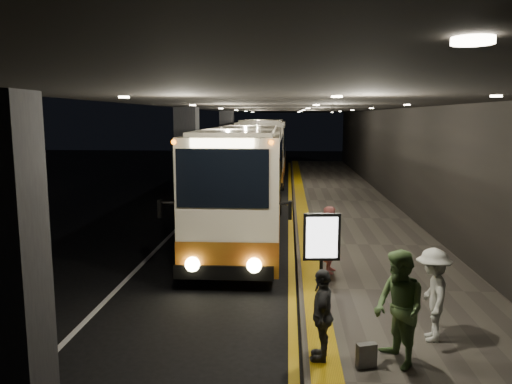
{
  "coord_description": "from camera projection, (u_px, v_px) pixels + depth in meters",
  "views": [
    {
      "loc": [
        2.22,
        -14.24,
        4.06
      ],
      "look_at": [
        1.22,
        1.29,
        1.7
      ],
      "focal_mm": 35.0,
      "sensor_mm": 36.0,
      "label": 1
    }
  ],
  "objects": [
    {
      "name": "passenger_waiting_green",
      "position": [
        399.0,
        309.0,
        7.83
      ],
      "size": [
        0.83,
        1.03,
        1.85
      ],
      "primitive_type": "imported",
      "rotation": [
        0.0,
        0.0,
        -1.23
      ],
      "color": "#547742",
      "rests_on": "sidewalk"
    },
    {
      "name": "kerb_stripe_yellow",
      "position": [
        291.0,
        221.0,
        19.58
      ],
      "size": [
        0.18,
        50.0,
        0.01
      ],
      "primitive_type": "cube",
      "color": "gold",
      "rests_on": "ground"
    },
    {
      "name": "passenger_boarding",
      "position": [
        331.0,
        240.0,
        12.53
      ],
      "size": [
        0.52,
        0.69,
        1.7
      ],
      "primitive_type": "imported",
      "rotation": [
        0.0,
        0.0,
        1.36
      ],
      "color": "#A54F4D",
      "rests_on": "sidewalk"
    },
    {
      "name": "support_columns",
      "position": [
        188.0,
        167.0,
        18.51
      ],
      "size": [
        0.8,
        24.8,
        4.4
      ],
      "color": "black",
      "rests_on": "ground"
    },
    {
      "name": "canopy",
      "position": [
        296.0,
        102.0,
        18.88
      ],
      "size": [
        9.0,
        50.0,
        0.4
      ],
      "primitive_type": "cube",
      "color": "black",
      "rests_on": "support_columns"
    },
    {
      "name": "lane_line_white",
      "position": [
        186.0,
        219.0,
        19.84
      ],
      "size": [
        0.12,
        50.0,
        0.01
      ],
      "primitive_type": "cube",
      "color": "silver",
      "rests_on": "ground"
    },
    {
      "name": "coach_main",
      "position": [
        245.0,
        186.0,
        16.84
      ],
      "size": [
        2.55,
        11.59,
        3.59
      ],
      "rotation": [
        0.0,
        0.0,
        0.01
      ],
      "color": "beige",
      "rests_on": "ground"
    },
    {
      "name": "bag_polka",
      "position": [
        366.0,
        355.0,
        7.85
      ],
      "size": [
        0.34,
        0.23,
        0.38
      ],
      "primitive_type": "cube",
      "rotation": [
        0.0,
        0.0,
        0.32
      ],
      "color": "black",
      "rests_on": "sidewalk"
    },
    {
      "name": "stanchion_post",
      "position": [
        308.0,
        240.0,
        13.76
      ],
      "size": [
        0.05,
        0.05,
        1.04
      ],
      "primitive_type": "cylinder",
      "color": "black",
      "rests_on": "sidewalk"
    },
    {
      "name": "ground",
      "position": [
        212.0,
        255.0,
        14.8
      ],
      "size": [
        90.0,
        90.0,
        0.0
      ],
      "primitive_type": "plane",
      "color": "black"
    },
    {
      "name": "coach_second",
      "position": [
        265.0,
        153.0,
        31.1
      ],
      "size": [
        2.56,
        11.95,
        3.75
      ],
      "rotation": [
        0.0,
        0.0,
        -0.01
      ],
      "color": "beige",
      "rests_on": "ground"
    },
    {
      "name": "sidewalk",
      "position": [
        352.0,
        220.0,
        19.42
      ],
      "size": [
        4.5,
        50.0,
        0.15
      ],
      "primitive_type": "cube",
      "color": "#514C44",
      "rests_on": "ground"
    },
    {
      "name": "tactile_strip",
      "position": [
        303.0,
        217.0,
        19.53
      ],
      "size": [
        0.5,
        50.0,
        0.01
      ],
      "primitive_type": "cube",
      "color": "gold",
      "rests_on": "sidewalk"
    },
    {
      "name": "passenger_waiting_grey",
      "position": [
        322.0,
        314.0,
        8.02
      ],
      "size": [
        0.58,
        0.94,
        1.52
      ],
      "primitive_type": "imported",
      "rotation": [
        0.0,
        0.0,
        -1.71
      ],
      "color": "#494A4E",
      "rests_on": "sidewalk"
    },
    {
      "name": "terminal_wall",
      "position": [
        415.0,
        145.0,
        18.83
      ],
      "size": [
        0.1,
        50.0,
        6.0
      ],
      "primitive_type": "cube",
      "color": "black",
      "rests_on": "ground"
    },
    {
      "name": "info_sign",
      "position": [
        322.0,
        239.0,
        11.22
      ],
      "size": [
        0.84,
        0.19,
        1.77
      ],
      "rotation": [
        0.0,
        0.0,
        0.09
      ],
      "color": "black",
      "rests_on": "sidewalk"
    },
    {
      "name": "passenger_waiting_white",
      "position": [
        433.0,
        295.0,
        8.72
      ],
      "size": [
        0.64,
        1.13,
        1.65
      ],
      "primitive_type": "imported",
      "rotation": [
        0.0,
        0.0,
        -1.71
      ],
      "color": "beige",
      "rests_on": "sidewalk"
    }
  ]
}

